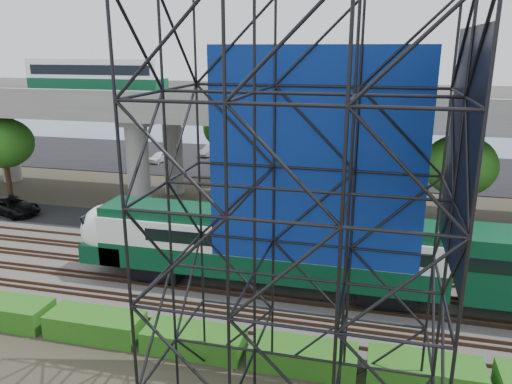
# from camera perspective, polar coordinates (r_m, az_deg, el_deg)

# --- Properties ---
(ground) EXTENTS (140.00, 140.00, 0.00)m
(ground) POSITION_cam_1_polar(r_m,az_deg,el_deg) (27.82, -5.80, -12.47)
(ground) COLOR #474233
(ground) RESTS_ON ground
(ballast_bed) EXTENTS (90.00, 12.00, 0.20)m
(ballast_bed) POSITION_cam_1_polar(r_m,az_deg,el_deg) (29.44, -4.48, -10.50)
(ballast_bed) COLOR slate
(ballast_bed) RESTS_ON ground
(service_road) EXTENTS (90.00, 5.00, 0.08)m
(service_road) POSITION_cam_1_polar(r_m,az_deg,el_deg) (36.93, -0.32, -4.84)
(service_road) COLOR black
(service_road) RESTS_ON ground
(parking_lot) EXTENTS (90.00, 18.00, 0.08)m
(parking_lot) POSITION_cam_1_polar(r_m,az_deg,el_deg) (59.03, 5.33, 3.17)
(parking_lot) COLOR black
(parking_lot) RESTS_ON ground
(harbor_water) EXTENTS (140.00, 40.00, 0.03)m
(harbor_water) POSITION_cam_1_polar(r_m,az_deg,el_deg) (80.45, 7.77, 6.58)
(harbor_water) COLOR slate
(harbor_water) RESTS_ON ground
(rail_tracks) EXTENTS (90.00, 9.52, 0.16)m
(rail_tracks) POSITION_cam_1_polar(r_m,az_deg,el_deg) (29.36, -4.49, -10.19)
(rail_tracks) COLOR #472D1E
(rail_tracks) RESTS_ON ballast_bed
(commuter_train) EXTENTS (29.30, 3.06, 4.30)m
(commuter_train) POSITION_cam_1_polar(r_m,az_deg,el_deg) (27.21, 5.60, -6.41)
(commuter_train) COLOR black
(commuter_train) RESTS_ON rail_tracks
(overpass) EXTENTS (80.00, 12.00, 12.40)m
(overpass) POSITION_cam_1_polar(r_m,az_deg,el_deg) (40.38, 0.07, 8.98)
(overpass) COLOR #9E9B93
(overpass) RESTS_ON ground
(scaffold_tower) EXTENTS (9.36, 6.36, 15.00)m
(scaffold_tower) POSITION_cam_1_polar(r_m,az_deg,el_deg) (16.16, 5.07, -5.06)
(scaffold_tower) COLOR black
(scaffold_tower) RESTS_ON ground
(hedge_strip) EXTENTS (34.60, 1.80, 1.20)m
(hedge_strip) POSITION_cam_1_polar(r_m,az_deg,el_deg) (23.77, -7.08, -16.39)
(hedge_strip) COLOR #246216
(hedge_strip) RESTS_ON ground
(trees) EXTENTS (40.94, 16.94, 7.69)m
(trees) POSITION_cam_1_polar(r_m,az_deg,el_deg) (41.94, -4.62, 5.54)
(trees) COLOR #382314
(trees) RESTS_ON ground
(suv) EXTENTS (5.46, 3.70, 1.39)m
(suv) POSITION_cam_1_polar(r_m,az_deg,el_deg) (45.63, -26.01, -1.41)
(suv) COLOR black
(suv) RESTS_ON service_road
(parked_cars) EXTENTS (36.98, 9.18, 1.32)m
(parked_cars) POSITION_cam_1_polar(r_m,az_deg,el_deg) (58.53, 5.68, 3.68)
(parked_cars) COLOR white
(parked_cars) RESTS_ON parking_lot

